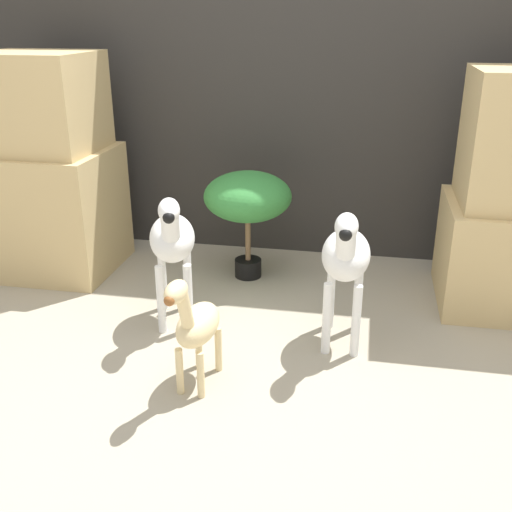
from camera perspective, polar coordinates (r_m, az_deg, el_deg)
The scene contains 7 objects.
ground_plane at distance 2.43m, azimuth -3.26°, elevation -12.94°, with size 14.00×14.00×0.00m, color #9E937F.
wall_back at distance 3.59m, azimuth 2.84°, elevation 17.43°, with size 6.40×0.08×2.20m.
rock_pillar_left at distance 3.56m, azimuth -19.22°, elevation 7.44°, with size 0.69×0.62×1.21m.
zebra_right at distance 2.59m, azimuth 8.54°, elevation -0.12°, with size 0.21×0.47×0.67m.
zebra_left at distance 2.78m, azimuth -7.99°, elevation 1.49°, with size 0.30×0.48×0.67m.
giraffe_figurine at distance 2.34m, azimuth -5.79°, elevation -6.44°, with size 0.18×0.41×0.53m.
potted_palm_front at distance 3.26m, azimuth -0.80°, elevation 5.44°, with size 0.48×0.48×0.60m.
Camera 1 is at (0.50, -1.92, 1.40)m, focal length 42.00 mm.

